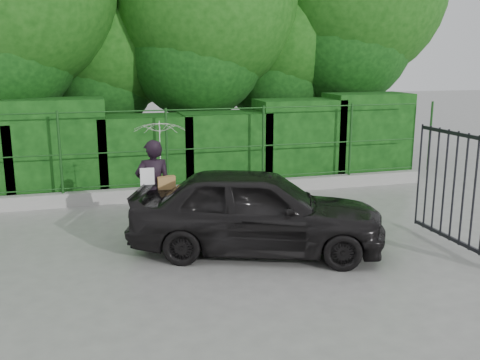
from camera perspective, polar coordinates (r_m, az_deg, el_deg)
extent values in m
plane|color=gray|center=(8.19, -5.67, -10.00)|extent=(80.00, 80.00, 0.00)
cube|color=#9E9E99|center=(12.39, -9.50, -1.48)|extent=(14.00, 0.25, 0.30)
cylinder|color=#164115|center=(12.12, -18.64, 2.78)|extent=(0.06, 0.06, 1.80)
cylinder|color=#164115|center=(12.22, -7.81, 3.42)|extent=(0.06, 0.06, 1.80)
cylinder|color=#164115|center=(12.75, 2.48, 3.91)|extent=(0.06, 0.06, 1.80)
cylinder|color=#164115|center=(13.65, 11.70, 4.24)|extent=(0.06, 0.06, 1.80)
cylinder|color=#164115|center=(14.86, 19.61, 4.44)|extent=(0.06, 0.06, 1.80)
cylinder|color=#164115|center=(12.33, -9.54, -0.35)|extent=(13.60, 0.03, 0.03)
cylinder|color=#164115|center=(12.18, -9.67, 3.08)|extent=(13.60, 0.03, 0.03)
cylinder|color=#164115|center=(12.07, -9.83, 7.30)|extent=(13.60, 0.03, 0.03)
cube|color=black|center=(13.12, -18.90, 3.23)|extent=(2.20, 1.20, 2.29)
cube|color=black|center=(13.20, -10.13, 2.80)|extent=(2.20, 1.20, 1.84)
cube|color=black|center=(13.55, -1.69, 3.30)|extent=(2.20, 1.20, 1.87)
cube|color=black|center=(14.15, 6.20, 4.21)|extent=(2.20, 1.20, 2.15)
cube|color=black|center=(15.00, 13.32, 4.67)|extent=(2.20, 1.20, 2.27)
cylinder|color=black|center=(14.77, -22.84, 8.25)|extent=(0.36, 0.36, 4.50)
cylinder|color=black|center=(16.04, -13.18, 6.94)|extent=(0.36, 0.36, 3.25)
sphere|color=#14470F|center=(15.97, -13.55, 13.91)|extent=(3.90, 3.90, 3.90)
cylinder|color=black|center=(15.34, -3.60, 8.87)|extent=(0.36, 0.36, 4.25)
sphere|color=#14470F|center=(15.38, -3.74, 18.39)|extent=(5.10, 5.10, 5.10)
cylinder|color=black|center=(16.75, 4.35, 7.90)|extent=(0.36, 0.36, 3.50)
sphere|color=#14470F|center=(16.70, 4.47, 15.10)|extent=(4.20, 4.20, 4.20)
cylinder|color=black|center=(17.15, 11.23, 9.90)|extent=(0.36, 0.36, 4.75)
cube|color=black|center=(9.94, 21.59, -5.81)|extent=(0.05, 2.00, 0.06)
cube|color=black|center=(9.54, 22.47, 4.51)|extent=(0.05, 2.00, 0.06)
cylinder|color=black|center=(9.36, 23.69, -1.37)|extent=(0.04, 0.04, 1.90)
cylinder|color=black|center=(9.55, 22.75, -1.02)|extent=(0.04, 0.04, 1.90)
cylinder|color=black|center=(9.74, 21.84, -0.69)|extent=(0.04, 0.04, 1.90)
cylinder|color=black|center=(9.93, 20.97, -0.37)|extent=(0.04, 0.04, 1.90)
cylinder|color=black|center=(10.13, 20.13, -0.06)|extent=(0.04, 0.04, 1.90)
cylinder|color=black|center=(10.32, 19.32, 0.23)|extent=(0.04, 0.04, 1.90)
cylinder|color=black|center=(10.52, 18.54, 0.52)|extent=(0.04, 0.04, 1.90)
imported|color=black|center=(9.79, -9.19, -0.85)|extent=(0.65, 0.43, 1.77)
imported|color=white|center=(9.70, -8.51, 3.77)|extent=(0.93, 0.94, 0.85)
cube|color=#A5783F|center=(9.71, -7.87, -0.29)|extent=(0.32, 0.15, 0.24)
cube|color=white|center=(9.60, -9.87, 0.34)|extent=(0.25, 0.02, 0.32)
imported|color=black|center=(8.89, 1.82, -3.23)|extent=(4.51, 3.08, 1.43)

